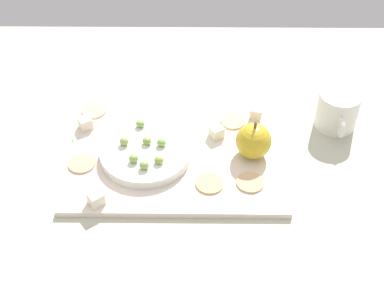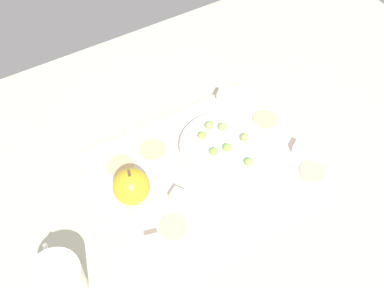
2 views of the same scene
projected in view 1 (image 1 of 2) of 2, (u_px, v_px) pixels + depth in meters
table at (183, 161)px, 101.81cm from camera, size 138.98×90.81×4.71cm
platter at (176, 155)px, 98.73cm from camera, size 39.74×29.26×1.22cm
serving_dish at (146, 153)px, 97.01cm from camera, size 16.90×16.90×1.81cm
apple_whole at (254, 141)px, 95.75cm from camera, size 6.60×6.60×6.60cm
apple_stem at (255, 125)px, 93.08cm from camera, size 0.50×0.50×1.20cm
cheese_cube_0 at (256, 113)px, 104.94cm from camera, size 2.87×2.87×2.34cm
cheese_cube_1 at (96, 199)px, 88.48cm from camera, size 3.28×3.28×2.34cm
cheese_cube_2 at (217, 132)px, 100.75cm from camera, size 3.23×3.23×2.34cm
cheese_cube_3 at (85, 123)px, 102.65cm from camera, size 3.19×3.19×2.34cm
cracker_0 at (210, 183)px, 92.34cm from camera, size 4.98×4.98×0.40cm
cracker_1 at (250, 182)px, 92.53cm from camera, size 4.98×4.98×0.40cm
cracker_2 at (82, 163)px, 95.93cm from camera, size 4.98×4.98×0.40cm
cracker_3 at (94, 111)px, 106.97cm from camera, size 4.98×4.98×0.40cm
cracker_4 at (233, 121)px, 104.59cm from camera, size 4.98×4.98×0.40cm
grape_0 at (159, 160)px, 93.36cm from camera, size 1.71×1.54×1.37cm
grape_1 at (134, 158)px, 93.49cm from camera, size 1.71×1.54×1.56cm
grape_2 at (162, 142)px, 96.60cm from camera, size 1.71×1.54×1.47cm
grape_3 at (124, 141)px, 96.72cm from camera, size 1.71×1.54×1.61cm
grape_4 at (144, 165)px, 92.26cm from camera, size 1.71×1.54×1.56cm
grape_5 at (147, 141)px, 96.96cm from camera, size 1.71×1.54×1.41cm
grape_6 at (140, 124)px, 100.51cm from camera, size 1.71×1.54×1.37cm
cup at (338, 110)px, 103.11cm from camera, size 7.99×11.20×7.78cm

